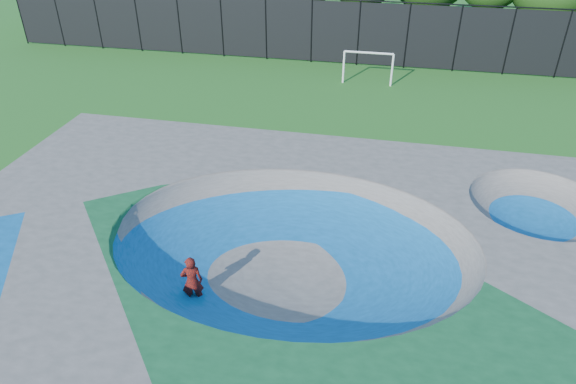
# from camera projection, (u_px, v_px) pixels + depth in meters

# --- Properties ---
(ground) EXTENTS (120.00, 120.00, 0.00)m
(ground) POSITION_uv_depth(u_px,v_px,m) (292.00, 275.00, 15.85)
(ground) COLOR #1F611B
(ground) RESTS_ON ground
(skate_deck) EXTENTS (22.00, 14.00, 1.50)m
(skate_deck) POSITION_uv_depth(u_px,v_px,m) (292.00, 256.00, 15.46)
(skate_deck) COLOR gray
(skate_deck) RESTS_ON ground
(skater) EXTENTS (0.71, 0.60, 1.67)m
(skater) POSITION_uv_depth(u_px,v_px,m) (192.00, 281.00, 14.36)
(skater) COLOR #AE1A0D
(skater) RESTS_ON ground
(skateboard) EXTENTS (0.81, 0.44, 0.05)m
(skateboard) POSITION_uv_depth(u_px,v_px,m) (195.00, 303.00, 14.79)
(skateboard) COLOR black
(skateboard) RESTS_ON ground
(soccer_goal) EXTENTS (2.92, 0.12, 1.93)m
(soccer_goal) POSITION_uv_depth(u_px,v_px,m) (368.00, 62.00, 29.55)
(soccer_goal) COLOR white
(soccer_goal) RESTS_ON ground
(fence) EXTENTS (48.09, 0.09, 4.04)m
(fence) POSITION_uv_depth(u_px,v_px,m) (359.00, 32.00, 32.20)
(fence) COLOR black
(fence) RESTS_ON ground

